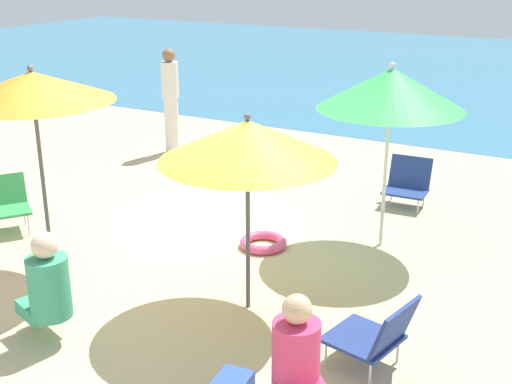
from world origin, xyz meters
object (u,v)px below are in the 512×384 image
at_px(beach_chair_b, 408,182).
at_px(person_b, 171,100).
at_px(umbrella_orange, 32,87).
at_px(beach_chair_a, 376,334).
at_px(person_a, 47,287).
at_px(swim_ring, 263,243).
at_px(umbrella_green, 391,89).
at_px(beach_chair_c, 3,202).
at_px(person_c, 298,359).
at_px(umbrella_yellow, 247,141).

relative_size(beach_chair_b, person_b, 0.36).
distance_m(umbrella_orange, beach_chair_a, 3.83).
bearing_deg(person_a, umbrella_orange, -25.89).
bearing_deg(swim_ring, umbrella_orange, -136.52).
distance_m(umbrella_green, swim_ring, 2.15).
xyz_separation_m(umbrella_orange, beach_chair_c, (-1.26, 0.53, -1.56)).
relative_size(umbrella_green, beach_chair_c, 2.66).
bearing_deg(person_a, person_b, -45.54).
distance_m(beach_chair_c, person_a, 2.68).
distance_m(umbrella_green, person_b, 4.68).
relative_size(beach_chair_a, person_c, 0.75).
bearing_deg(person_b, beach_chair_a, -166.67).
xyz_separation_m(beach_chair_c, person_a, (2.22, -1.50, 0.15)).
relative_size(person_c, swim_ring, 1.78).
relative_size(beach_chair_b, person_c, 0.65).
distance_m(umbrella_orange, beach_chair_b, 4.76).
xyz_separation_m(beach_chair_a, person_c, (-0.29, -0.80, 0.15)).
bearing_deg(person_b, umbrella_green, -150.49).
bearing_deg(umbrella_green, umbrella_orange, -140.95).
distance_m(umbrella_orange, person_b, 4.50).
height_order(umbrella_orange, person_c, umbrella_orange).
bearing_deg(person_c, person_a, -130.79).
xyz_separation_m(beach_chair_b, swim_ring, (-1.00, -2.08, -0.25)).
relative_size(umbrella_yellow, swim_ring, 3.47).
height_order(umbrella_yellow, person_b, umbrella_yellow).
bearing_deg(beach_chair_a, person_a, 31.97).
bearing_deg(umbrella_yellow, umbrella_orange, -171.80).
bearing_deg(umbrella_green, umbrella_yellow, -107.84).
bearing_deg(umbrella_orange, person_c, -15.38).
bearing_deg(beach_chair_a, beach_chair_b, -64.44).
relative_size(umbrella_yellow, person_b, 1.09).
bearing_deg(person_a, beach_chair_b, -90.53).
xyz_separation_m(umbrella_green, beach_chair_b, (-0.12, 1.39, -1.46)).
height_order(umbrella_yellow, beach_chair_a, umbrella_yellow).
xyz_separation_m(person_a, person_b, (-2.38, 5.11, 0.36)).
relative_size(beach_chair_a, person_a, 0.70).
distance_m(beach_chair_b, person_b, 4.12).
xyz_separation_m(umbrella_yellow, person_b, (-3.56, 3.83, -0.72)).
relative_size(beach_chair_a, beach_chair_c, 0.91).
xyz_separation_m(umbrella_yellow, beach_chair_a, (1.35, -0.39, -1.26)).
bearing_deg(person_b, beach_chair_b, -133.19).
bearing_deg(umbrella_yellow, beach_chair_a, -16.09).
bearing_deg(umbrella_green, beach_chair_a, -72.52).
xyz_separation_m(beach_chair_a, swim_ring, (-1.85, 1.63, -0.27)).
xyz_separation_m(umbrella_yellow, swim_ring, (-0.50, 1.24, -1.53)).
distance_m(person_c, swim_ring, 2.91).
relative_size(umbrella_orange, beach_chair_c, 2.75).
bearing_deg(person_c, beach_chair_a, 116.55).
relative_size(beach_chair_b, person_a, 0.61).
height_order(umbrella_yellow, swim_ring, umbrella_yellow).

